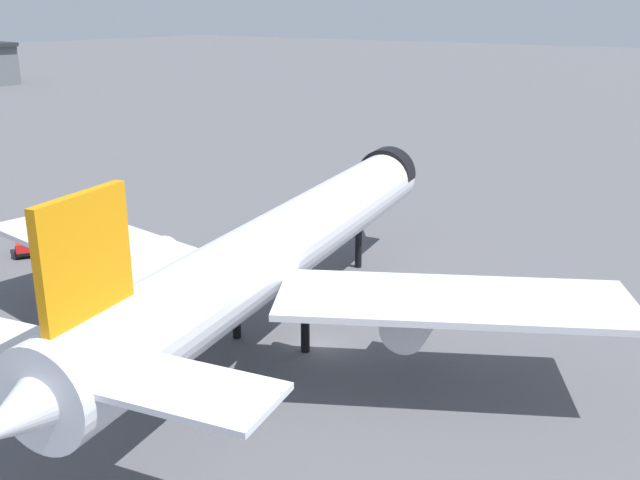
# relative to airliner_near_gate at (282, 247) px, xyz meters

# --- Properties ---
(ground) EXTENTS (900.00, 900.00, 0.00)m
(ground) POSITION_rel_airliner_near_gate_xyz_m (-0.28, -3.49, -7.02)
(ground) COLOR #56565B
(airliner_near_gate) EXTENTS (56.33, 50.67, 15.93)m
(airliner_near_gate) POSITION_rel_airliner_near_gate_xyz_m (0.00, 0.00, 0.00)
(airliner_near_gate) COLOR silver
(airliner_near_gate) RESTS_ON ground
(baggage_tug_wing) EXTENTS (3.18, 3.55, 1.85)m
(baggage_tug_wing) POSITION_rel_airliner_near_gate_xyz_m (-0.51, 33.00, -6.04)
(baggage_tug_wing) COLOR black
(baggage_tug_wing) RESTS_ON ground
(baggage_cart_trailing) EXTENTS (1.98, 2.43, 1.82)m
(baggage_cart_trailing) POSITION_rel_airliner_near_gate_xyz_m (27.63, 18.52, -6.04)
(baggage_cart_trailing) COLOR black
(baggage_cart_trailing) RESTS_ON ground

